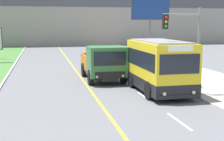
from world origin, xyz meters
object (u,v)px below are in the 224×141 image
at_px(dump_truck, 104,64).
at_px(billboard_large, 150,10).
at_px(city_bus, 160,66).
at_px(planter_round_second, 192,79).
at_px(planter_round_third, 163,68).
at_px(traffic_light_mast, 187,40).

distance_m(dump_truck, billboard_large, 13.03).
bearing_deg(billboard_large, city_bus, -107.34).
xyz_separation_m(city_bus, dump_truck, (-2.53, 4.14, -0.29)).
bearing_deg(billboard_large, dump_truck, -124.55).
distance_m(city_bus, planter_round_second, 2.73).
distance_m(city_bus, planter_round_third, 6.37).
relative_size(city_bus, planter_round_third, 5.12).
relative_size(dump_truck, planter_round_second, 5.15).
bearing_deg(city_bus, planter_round_second, 14.63).
relative_size(city_bus, traffic_light_mast, 1.14).
bearing_deg(planter_round_second, billboard_large, 81.65).
relative_size(city_bus, billboard_large, 0.79).
xyz_separation_m(dump_truck, planter_round_third, (5.12, 1.60, -0.72)).
bearing_deg(billboard_large, planter_round_third, -102.31).
bearing_deg(traffic_light_mast, city_bus, 135.99).
relative_size(billboard_large, planter_round_third, 6.46).
height_order(traffic_light_mast, planter_round_third, traffic_light_mast).
bearing_deg(city_bus, traffic_light_mast, -44.01).
xyz_separation_m(city_bus, billboard_large, (4.46, 14.29, 3.92)).
distance_m(city_bus, traffic_light_mast, 2.31).
height_order(planter_round_second, planter_round_third, planter_round_second).
height_order(dump_truck, planter_round_third, dump_truck).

